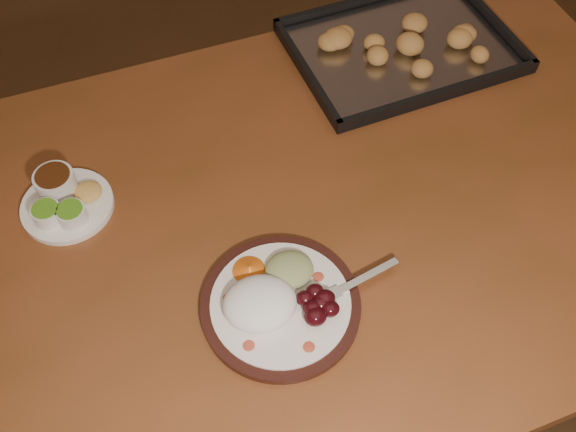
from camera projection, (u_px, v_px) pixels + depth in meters
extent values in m
cube|color=brown|center=(286.00, 222.00, 1.08)|extent=(1.64, 1.15, 0.04)
cylinder|color=#522C18|center=(472.00, 119.00, 1.74)|extent=(0.07, 0.07, 0.71)
cylinder|color=black|center=(281.00, 306.00, 0.96)|extent=(0.24, 0.24, 0.01)
cylinder|color=white|center=(281.00, 303.00, 0.96)|extent=(0.21, 0.21, 0.01)
ellipsoid|color=#B4412B|center=(249.00, 346.00, 0.92)|extent=(0.02, 0.02, 0.00)
ellipsoid|color=#B4412B|center=(309.00, 347.00, 0.91)|extent=(0.02, 0.02, 0.00)
ellipsoid|color=#B4412B|center=(318.00, 277.00, 0.98)|extent=(0.02, 0.02, 0.00)
ellipsoid|color=#B4412B|center=(229.00, 298.00, 0.96)|extent=(0.02, 0.02, 0.00)
ellipsoid|color=white|center=(260.00, 303.00, 0.94)|extent=(0.12, 0.10, 0.05)
ellipsoid|color=#41090F|center=(313.00, 308.00, 0.94)|extent=(0.03, 0.03, 0.02)
ellipsoid|color=#41090F|center=(325.00, 299.00, 0.95)|extent=(0.03, 0.03, 0.02)
ellipsoid|color=#41090F|center=(315.00, 292.00, 0.95)|extent=(0.03, 0.03, 0.02)
ellipsoid|color=#41090F|center=(330.00, 309.00, 0.94)|extent=(0.03, 0.03, 0.02)
ellipsoid|color=#41090F|center=(305.00, 298.00, 0.95)|extent=(0.03, 0.03, 0.02)
ellipsoid|color=#41090F|center=(321.00, 303.00, 0.94)|extent=(0.03, 0.03, 0.02)
ellipsoid|color=#41090F|center=(315.00, 316.00, 0.93)|extent=(0.03, 0.03, 0.02)
ellipsoid|color=tan|center=(289.00, 270.00, 0.98)|extent=(0.08, 0.07, 0.03)
cone|color=orange|center=(250.00, 269.00, 0.98)|extent=(0.07, 0.07, 0.02)
cube|color=silver|center=(366.00, 277.00, 0.98)|extent=(0.11, 0.05, 0.00)
cube|color=silver|center=(331.00, 295.00, 0.96)|extent=(0.04, 0.03, 0.00)
cylinder|color=silver|center=(323.00, 305.00, 0.95)|extent=(0.03, 0.01, 0.00)
cylinder|color=silver|center=(321.00, 302.00, 0.95)|extent=(0.03, 0.01, 0.00)
cylinder|color=silver|center=(319.00, 300.00, 0.95)|extent=(0.03, 0.01, 0.00)
cylinder|color=silver|center=(317.00, 297.00, 0.96)|extent=(0.03, 0.01, 0.00)
cylinder|color=white|center=(68.00, 206.00, 1.07)|extent=(0.15, 0.15, 0.01)
cylinder|color=silver|center=(47.00, 214.00, 1.04)|extent=(0.05, 0.05, 0.03)
cylinder|color=#4D8C1C|center=(45.00, 209.00, 1.03)|extent=(0.04, 0.04, 0.00)
cylinder|color=silver|center=(72.00, 215.00, 1.04)|extent=(0.05, 0.05, 0.03)
cylinder|color=#4D8C1C|center=(70.00, 209.00, 1.03)|extent=(0.04, 0.04, 0.00)
cylinder|color=silver|center=(56.00, 183.00, 1.07)|extent=(0.07, 0.07, 0.04)
cylinder|color=#3C1D0B|center=(52.00, 176.00, 1.05)|extent=(0.06, 0.06, 0.00)
ellipsoid|color=#F0C454|center=(88.00, 191.00, 1.07)|extent=(0.05, 0.05, 0.02)
cube|color=black|center=(401.00, 50.00, 1.30)|extent=(0.49, 0.40, 0.01)
cube|color=black|center=(368.00, 0.00, 1.37)|extent=(0.43, 0.10, 0.02)
cube|color=black|center=(441.00, 94.00, 1.21)|extent=(0.43, 0.10, 0.02)
cube|color=black|center=(491.00, 18.00, 1.34)|extent=(0.08, 0.31, 0.02)
cube|color=black|center=(306.00, 71.00, 1.24)|extent=(0.08, 0.31, 0.02)
cube|color=#B8B8BD|center=(401.00, 47.00, 1.30)|extent=(0.45, 0.36, 0.00)
ellipsoid|color=#BD8C42|center=(426.00, 33.00, 1.29)|extent=(0.05, 0.05, 0.03)
ellipsoid|color=#BD8C42|center=(437.00, 18.00, 1.32)|extent=(0.06, 0.06, 0.03)
ellipsoid|color=#BD8C42|center=(399.00, 11.00, 1.33)|extent=(0.06, 0.06, 0.03)
ellipsoid|color=#BD8C42|center=(390.00, 24.00, 1.31)|extent=(0.05, 0.05, 0.03)
ellipsoid|color=#BD8C42|center=(366.00, 25.00, 1.31)|extent=(0.06, 0.06, 0.03)
ellipsoid|color=#BD8C42|center=(378.00, 40.00, 1.28)|extent=(0.06, 0.06, 0.03)
ellipsoid|color=#BD8C42|center=(351.00, 55.00, 1.26)|extent=(0.05, 0.05, 0.03)
ellipsoid|color=#BD8C42|center=(385.00, 63.00, 1.24)|extent=(0.06, 0.06, 0.03)
ellipsoid|color=#BD8C42|center=(383.00, 63.00, 1.24)|extent=(0.06, 0.06, 0.03)
ellipsoid|color=#BD8C42|center=(423.00, 66.00, 1.24)|extent=(0.05, 0.05, 0.03)
ellipsoid|color=#BD8C42|center=(423.00, 47.00, 1.27)|extent=(0.06, 0.06, 0.03)
ellipsoid|color=#BD8C42|center=(454.00, 38.00, 1.28)|extent=(0.06, 0.06, 0.03)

